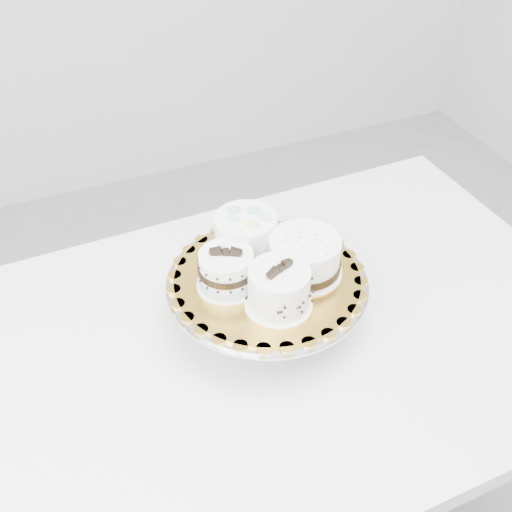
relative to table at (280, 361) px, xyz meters
name	(u,v)px	position (x,y,z in m)	size (l,w,h in m)	color
table	(280,361)	(0.00, 0.00, 0.00)	(1.18, 0.80, 0.75)	silver
cake_stand	(267,292)	(-0.01, 0.04, 0.15)	(0.35, 0.35, 0.09)	gray
cake_board	(267,278)	(-0.01, 0.04, 0.18)	(0.32, 0.32, 0.00)	gold
cake_swirl	(279,289)	(-0.02, -0.03, 0.22)	(0.13, 0.13, 0.09)	white
cake_banded	(227,271)	(-0.08, 0.05, 0.21)	(0.12, 0.12, 0.08)	white
cake_dots	(246,235)	(-0.02, 0.11, 0.22)	(0.14, 0.14, 0.08)	white
cake_ribbon	(305,257)	(0.05, 0.03, 0.21)	(0.15, 0.15, 0.07)	white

